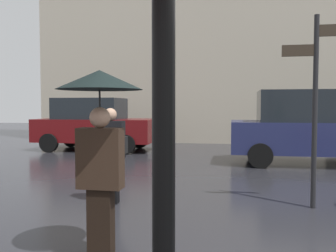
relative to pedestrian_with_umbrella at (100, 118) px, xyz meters
name	(u,v)px	position (x,y,z in m)	size (l,w,h in m)	color
pedestrian_with_umbrella	(100,118)	(0.00, 0.00, 0.00)	(0.89, 0.89, 2.00)	black
pedestrian_with_bag	(111,150)	(-0.65, 2.22, -0.60)	(0.49, 0.24, 1.60)	black
parked_car_left	(94,124)	(-3.74, 9.19, -0.53)	(4.36, 1.97, 1.93)	#590C0F
parked_car_right	(307,127)	(3.41, 7.19, -0.47)	(4.37, 2.08, 2.07)	#1E234C
street_signpost	(316,92)	(2.63, 2.52, 0.34)	(1.08, 0.08, 3.06)	black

